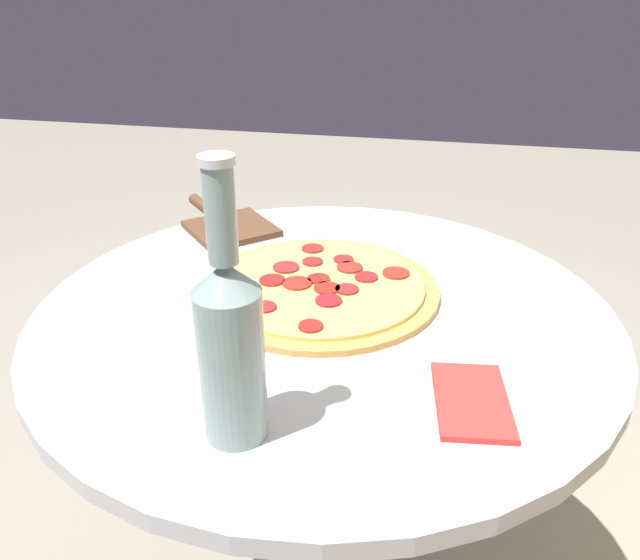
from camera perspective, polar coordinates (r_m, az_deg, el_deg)
name	(u,v)px	position (r m, az deg, el deg)	size (l,w,h in m)	color
table	(323,413)	(1.02, 0.32, -12.05)	(0.84, 0.84, 0.76)	silver
pizza	(320,287)	(0.95, 0.01, -0.64)	(0.36, 0.36, 0.02)	#C68E47
beer_bottle	(230,342)	(0.62, -8.21, -5.63)	(0.07, 0.07, 0.30)	gray
pizza_paddle	(226,224)	(1.20, -8.62, 5.06)	(0.25, 0.24, 0.02)	brown
napkin	(472,401)	(0.74, 13.70, -10.67)	(0.14, 0.10, 0.01)	red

